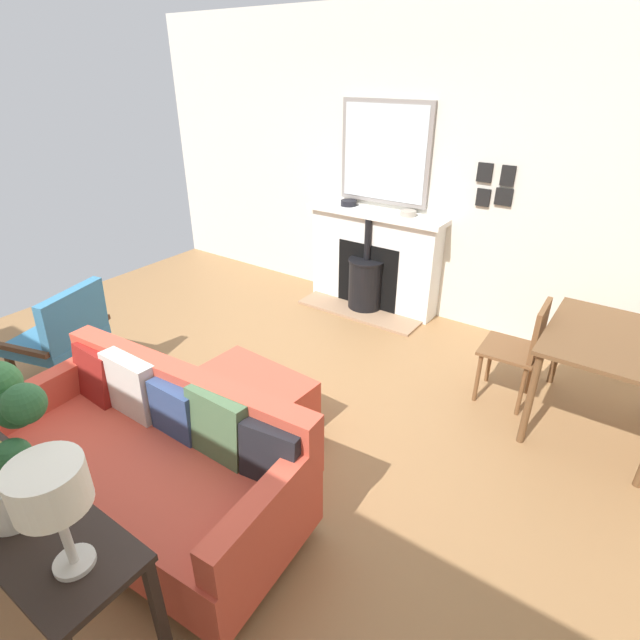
{
  "coord_description": "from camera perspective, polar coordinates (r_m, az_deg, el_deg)",
  "views": [
    {
      "loc": [
        1.92,
        2.14,
        2.32
      ],
      "look_at": [
        -0.6,
        0.36,
        0.72
      ],
      "focal_mm": 27.58,
      "sensor_mm": 36.0,
      "label": 1
    }
  ],
  "objects": [
    {
      "name": "fireplace",
      "position": [
        5.2,
        6.05,
        6.41
      ],
      "size": [
        0.59,
        1.47,
        1.03
      ],
      "color": "#9E7A5B",
      "rests_on": "ground"
    },
    {
      "name": "ottoman",
      "position": [
        3.53,
        -8.4,
        -9.1
      ],
      "size": [
        0.66,
        0.85,
        0.39
      ],
      "color": "#B2B2B7",
      "rests_on": "ground"
    },
    {
      "name": "mantel_bowl_near",
      "position": [
        5.22,
        3.33,
        13.44
      ],
      "size": [
        0.17,
        0.17,
        0.06
      ],
      "color": "black",
      "rests_on": "fireplace"
    },
    {
      "name": "armchair_accent",
      "position": [
        4.35,
        -27.65,
        -1.22
      ],
      "size": [
        0.8,
        0.73,
        0.84
      ],
      "color": "#4C3321",
      "rests_on": "ground"
    },
    {
      "name": "sofa",
      "position": [
        3.0,
        -18.83,
        -15.06
      ],
      "size": [
        0.96,
        1.86,
        0.81
      ],
      "color": "#B2B2B7",
      "rests_on": "ground"
    },
    {
      "name": "photo_gallery_row",
      "position": [
        4.68,
        19.63,
        14.48
      ],
      "size": [
        0.02,
        0.33,
        0.37
      ],
      "color": "black"
    },
    {
      "name": "ground_plane",
      "position": [
        3.7,
        -10.27,
        -12.06
      ],
      "size": [
        5.14,
        6.32,
        0.01
      ],
      "primitive_type": "cube",
      "color": "olive"
    },
    {
      "name": "mantel_bowl_far",
      "position": [
        4.91,
        10.2,
        12.14
      ],
      "size": [
        0.16,
        0.16,
        0.05
      ],
      "color": "#9E9384",
      "rests_on": "fireplace"
    },
    {
      "name": "table_lamp_far_end",
      "position": [
        1.85,
        -28.84,
        -16.99
      ],
      "size": [
        0.24,
        0.24,
        0.45
      ],
      "color": "beige",
      "rests_on": "console_table"
    },
    {
      "name": "dining_chair_near_fireplace",
      "position": [
        3.9,
        22.47,
        -2.7
      ],
      "size": [
        0.41,
        0.41,
        0.84
      ],
      "color": "brown",
      "rests_on": "ground"
    },
    {
      "name": "wall_left",
      "position": [
        5.05,
        9.91,
        16.88
      ],
      "size": [
        0.12,
        6.32,
        2.85
      ],
      "primitive_type": "cube",
      "color": "silver",
      "rests_on": "ground"
    },
    {
      "name": "dining_table",
      "position": [
        3.79,
        30.67,
        -3.06
      ],
      "size": [
        0.98,
        0.81,
        0.74
      ],
      "color": "brown",
      "rests_on": "ground"
    },
    {
      "name": "mirror_over_mantel",
      "position": [
        5.04,
        7.52,
        18.65
      ],
      "size": [
        0.04,
        0.95,
        0.96
      ],
      "color": "gray"
    }
  ]
}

